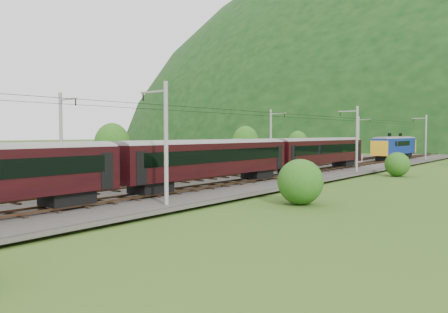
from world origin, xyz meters
The scene contains 14 objects.
ground centered at (0.00, 0.00, 0.00)m, with size 600.00×600.00×0.00m, color #2D4C17.
railbed centered at (0.00, 10.00, 0.15)m, with size 14.00×220.00×0.30m, color #38332D.
track_left centered at (-2.40, 10.00, 0.37)m, with size 2.40×220.00×0.27m.
track_right centered at (2.40, 10.00, 0.37)m, with size 2.40×220.00×0.27m.
catenary_left centered at (-6.12, 32.00, 4.50)m, with size 2.54×192.28×8.00m.
catenary_right centered at (6.12, 32.00, 4.50)m, with size 2.54×192.28×8.00m.
overhead_wires centered at (0.00, 10.00, 7.10)m, with size 4.83×198.00×0.03m.
mountain_ridge centered at (-120.00, 300.00, 0.00)m, with size 336.00×280.00×132.00m, color black.
train centered at (2.40, 9.17, 3.27)m, with size 2.73×109.76×4.73m.
hazard_post_near centered at (-0.66, 40.65, 1.08)m, with size 0.17×0.17×1.57m, color red.
hazard_post_far centered at (0.75, 47.92, 0.99)m, with size 0.15×0.15×1.39m, color red.
signal centered at (-4.55, 45.40, 1.75)m, with size 0.27×0.27×2.47m.
vegetation_left centered at (-14.60, 19.34, 2.53)m, with size 11.80×146.77×6.25m.
vegetation_right centered at (11.47, 2.70, 1.35)m, with size 4.41×97.63×3.06m.
Camera 1 is at (26.75, -19.70, 4.93)m, focal length 35.00 mm.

